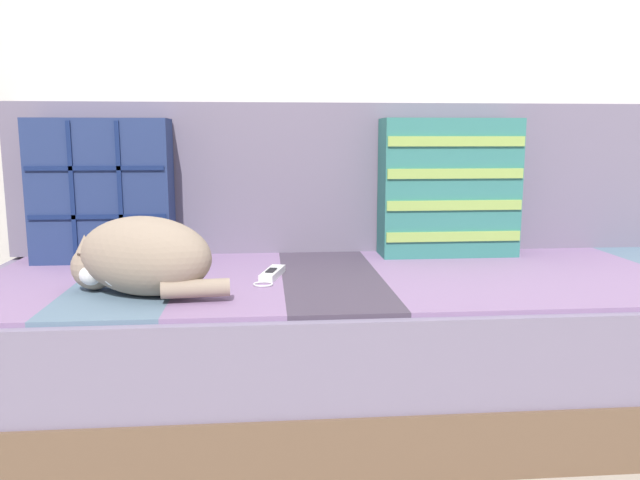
{
  "coord_description": "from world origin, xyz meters",
  "views": [
    {
      "loc": [
        -0.29,
        -1.49,
        0.71
      ],
      "look_at": [
        -0.16,
        0.04,
        0.46
      ],
      "focal_mm": 35.0,
      "sensor_mm": 36.0,
      "label": 1
    }
  ],
  "objects_px": {
    "couch": "(376,337)",
    "throw_pillow_quilted": "(102,191)",
    "throw_pillow_striped": "(449,188)",
    "sleeping_cat": "(139,258)",
    "game_remote_near": "(272,274)"
  },
  "relations": [
    {
      "from": "couch",
      "to": "sleeping_cat",
      "type": "xyz_separation_m",
      "value": [
        -0.58,
        -0.2,
        0.27
      ]
    },
    {
      "from": "couch",
      "to": "throw_pillow_quilted",
      "type": "xyz_separation_m",
      "value": [
        -0.76,
        0.22,
        0.39
      ]
    },
    {
      "from": "couch",
      "to": "game_remote_near",
      "type": "bearing_deg",
      "value": -170.28
    },
    {
      "from": "couch",
      "to": "game_remote_near",
      "type": "height_order",
      "value": "game_remote_near"
    },
    {
      "from": "throw_pillow_striped",
      "to": "sleeping_cat",
      "type": "height_order",
      "value": "throw_pillow_striped"
    },
    {
      "from": "couch",
      "to": "game_remote_near",
      "type": "xyz_separation_m",
      "value": [
        -0.28,
        -0.05,
        0.19
      ]
    },
    {
      "from": "sleeping_cat",
      "to": "game_remote_near",
      "type": "distance_m",
      "value": 0.34
    },
    {
      "from": "throw_pillow_quilted",
      "to": "throw_pillow_striped",
      "type": "relative_size",
      "value": 0.99
    },
    {
      "from": "throw_pillow_striped",
      "to": "game_remote_near",
      "type": "bearing_deg",
      "value": -153.44
    },
    {
      "from": "throw_pillow_striped",
      "to": "sleeping_cat",
      "type": "bearing_deg",
      "value": -153.52
    },
    {
      "from": "throw_pillow_quilted",
      "to": "game_remote_near",
      "type": "relative_size",
      "value": 2.1
    },
    {
      "from": "sleeping_cat",
      "to": "game_remote_near",
      "type": "bearing_deg",
      "value": 26.33
    },
    {
      "from": "throw_pillow_striped",
      "to": "game_remote_near",
      "type": "height_order",
      "value": "throw_pillow_striped"
    },
    {
      "from": "throw_pillow_striped",
      "to": "game_remote_near",
      "type": "distance_m",
      "value": 0.63
    },
    {
      "from": "throw_pillow_striped",
      "to": "sleeping_cat",
      "type": "xyz_separation_m",
      "value": [
        -0.83,
        -0.42,
        -0.12
      ]
    }
  ]
}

